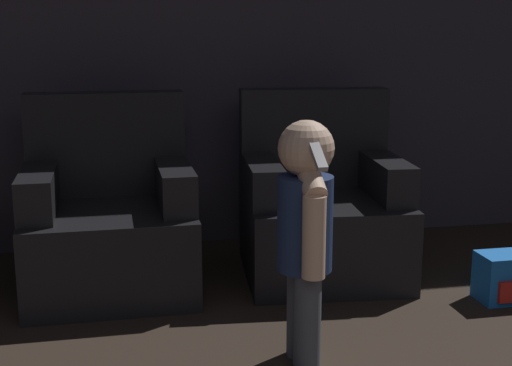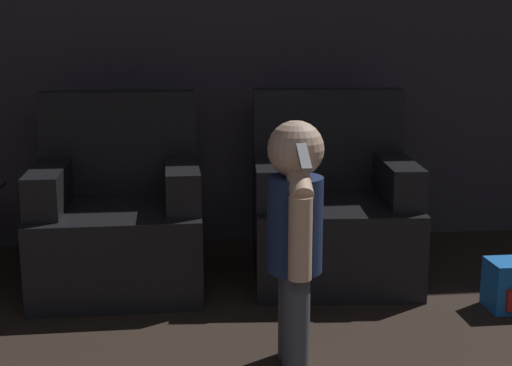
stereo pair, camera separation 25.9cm
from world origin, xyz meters
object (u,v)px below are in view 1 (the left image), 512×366
at_px(armchair_left, 109,222).
at_px(person_toddler, 306,224).
at_px(toy_backpack, 507,277).
at_px(armchair_right, 321,211).

bearing_deg(armchair_left, person_toddler, -54.59).
height_order(armchair_left, toy_backpack, armchair_left).
xyz_separation_m(person_toddler, toy_backpack, (1.11, 0.43, -0.44)).
relative_size(armchair_left, person_toddler, 1.00).
relative_size(armchair_right, toy_backpack, 3.52).
xyz_separation_m(armchair_right, person_toddler, (-0.36, -1.00, 0.23)).
distance_m(armchair_left, person_toddler, 1.26).
relative_size(armchair_left, toy_backpack, 3.52).
xyz_separation_m(armchair_left, armchair_right, (1.09, -0.00, 0.00)).
relative_size(person_toddler, toy_backpack, 3.51).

